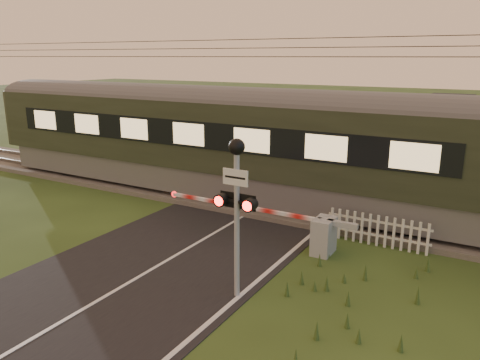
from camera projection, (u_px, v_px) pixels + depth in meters
The scene contains 7 objects.
ground at pixel (153, 269), 12.52m from camera, with size 160.00×160.00×0.00m, color #293C17.
road at pixel (148, 272), 12.31m from camera, with size 6.00×140.00×0.03m.
track_bed at pixel (264, 203), 17.94m from camera, with size 140.00×3.40×0.39m.
overhead_wires at pixel (266, 50), 16.49m from camera, with size 120.00×0.62×0.62m.
boom_gate at pixel (314, 232), 13.52m from camera, with size 6.43×0.82×1.09m.
crossing_signal at pixel (237, 191), 10.46m from camera, with size 0.96×0.37×3.79m.
picket_fence at pixel (378, 230), 13.94m from camera, with size 3.07×0.08×0.97m.
Camera 1 is at (7.76, -8.78, 5.53)m, focal length 35.00 mm.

